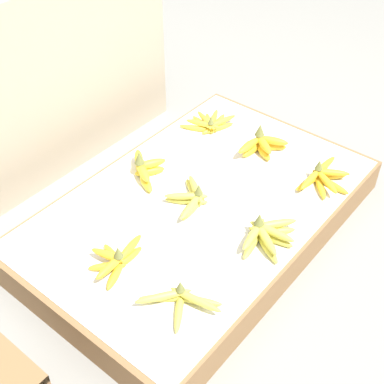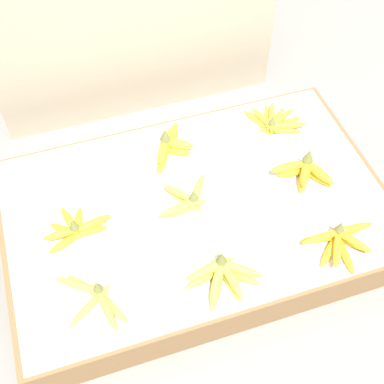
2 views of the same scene
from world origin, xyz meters
TOP-DOWN VIEW (x-y plane):
  - ground_plane at (0.00, 0.00)m, footprint 10.00×10.00m
  - display_platform at (0.00, 0.00)m, footprint 1.23×0.79m
  - back_vendor_table at (-0.02, 0.86)m, footprint 1.05×0.52m
  - banana_bunch_front_left at (-0.37, -0.23)m, footprint 0.18×0.23m
  - banana_bunch_front_midleft at (-0.02, -0.28)m, footprint 0.23×0.16m
  - banana_bunch_front_midright at (0.36, -0.28)m, footprint 0.23×0.16m
  - banana_bunch_middle_left at (-0.38, 0.01)m, footprint 0.21×0.15m
  - banana_bunch_middle_midleft at (-0.02, 0.01)m, footprint 0.20×0.15m
  - banana_bunch_middle_midright at (0.37, -0.01)m, footprint 0.19×0.14m
  - banana_bunch_back_midleft at (-0.02, 0.24)m, footprint 0.16×0.19m
  - banana_bunch_back_midright at (0.37, 0.25)m, footprint 0.20×0.17m

SIDE VIEW (x-z plane):
  - ground_plane at x=0.00m, z-range 0.00..0.00m
  - display_platform at x=0.00m, z-range 0.00..0.13m
  - banana_bunch_back_midright at x=0.37m, z-range 0.11..0.19m
  - banana_bunch_front_left at x=-0.37m, z-range 0.11..0.19m
  - banana_bunch_front_midright at x=0.36m, z-range 0.11..0.20m
  - banana_bunch_middle_left at x=-0.38m, z-range 0.11..0.20m
  - banana_bunch_middle_midleft at x=-0.02m, z-range 0.11..0.20m
  - banana_bunch_front_midleft at x=-0.02m, z-range 0.11..0.21m
  - banana_bunch_middle_midright at x=0.37m, z-range 0.11..0.22m
  - banana_bunch_back_midleft at x=-0.02m, z-range 0.11..0.22m
  - back_vendor_table at x=-0.02m, z-range 0.00..0.73m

